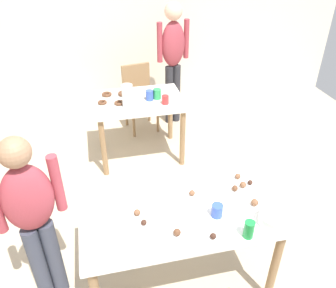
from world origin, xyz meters
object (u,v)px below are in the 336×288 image
pitcher_far (127,96)px  chair_far_table (139,93)px  dining_table_far (139,109)px  dining_table_near (179,219)px  soda_can (249,229)px  person_girl_near (32,213)px  person_adult_far (173,54)px  mixing_bowl (275,219)px

pitcher_far → chair_far_table: bearing=74.5°
dining_table_far → chair_far_table: bearing=81.3°
dining_table_far → dining_table_near: bearing=-89.6°
chair_far_table → soda_can: bearing=-84.8°
person_girl_near → dining_table_far: bearing=61.1°
dining_table_near → person_adult_far: person_adult_far is taller
dining_table_far → chair_far_table: chair_far_table is taller
chair_far_table → person_adult_far: size_ratio=0.53×
dining_table_near → mixing_bowl: (0.57, -0.26, 0.13)m
person_adult_far → soda_can: person_adult_far is taller
soda_can → pitcher_far: 2.06m
dining_table_far → pitcher_far: size_ratio=4.08×
person_adult_far → soda_can: size_ratio=13.37×
dining_table_near → soda_can: bearing=-42.5°
mixing_bowl → person_adult_far: bearing=89.9°
dining_table_far → person_girl_near: (-0.95, -1.72, 0.20)m
person_adult_far → mixing_bowl: size_ratio=7.81×
chair_far_table → pitcher_far: (-0.24, -0.87, 0.38)m
dining_table_far → pitcher_far: pitcher_far is taller
person_girl_near → person_adult_far: 2.92m
person_adult_far → soda_can: 2.91m
dining_table_far → chair_far_table: (0.11, 0.72, -0.14)m
chair_far_table → soda_can: size_ratio=7.13×
pitcher_far → person_girl_near: bearing=-117.5°
chair_far_table → mixing_bowl: size_ratio=4.16×
mixing_bowl → dining_table_far: bearing=105.7°
chair_far_table → person_girl_near: size_ratio=0.62×
dining_table_far → person_adult_far: 1.02m
person_girl_near → soda_can: (1.32, -0.42, -0.02)m
chair_far_table → soda_can: soda_can is taller
soda_can → pitcher_far: bearing=104.1°
dining_table_near → mixing_bowl: mixing_bowl is taller
person_girl_near → soda_can: bearing=-17.8°
dining_table_near → pitcher_far: size_ratio=5.49×
person_girl_near → pitcher_far: 1.77m
dining_table_far → soda_can: (0.37, -2.14, 0.18)m
person_adult_far → soda_can: (-0.22, -2.90, -0.18)m
pitcher_far → dining_table_far: bearing=48.5°
chair_far_table → mixing_bowl: 2.85m
dining_table_near → chair_far_table: 2.54m
dining_table_near → soda_can: soda_can is taller
dining_table_near → chair_far_table: (0.10, 2.53, -0.16)m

